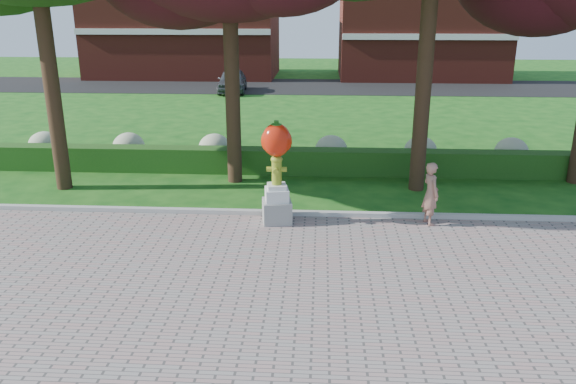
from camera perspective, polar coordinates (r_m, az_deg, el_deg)
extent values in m
plane|color=#124A13|center=(11.79, -0.04, -7.66)|extent=(100.00, 100.00, 0.00)
cube|color=#ADADA5|center=(14.52, 0.67, -2.21)|extent=(40.00, 0.18, 0.15)
cube|color=#134012|center=(18.23, 1.28, 3.15)|extent=(24.00, 0.70, 0.80)
ellipsoid|color=#B7BE91|center=(21.44, -23.48, 4.35)|extent=(1.10, 1.10, 0.99)
ellipsoid|color=#B7BE91|center=(20.27, -15.86, 4.44)|extent=(1.10, 1.10, 0.99)
ellipsoid|color=#B7BE91|center=(19.49, -7.47, 4.45)|extent=(1.10, 1.10, 0.99)
ellipsoid|color=#B7BE91|center=(19.15, 4.40, 4.31)|extent=(1.10, 1.10, 0.99)
ellipsoid|color=#B7BE91|center=(19.44, 13.30, 4.08)|extent=(1.10, 1.10, 0.99)
ellipsoid|color=#B7BE91|center=(20.18, 21.73, 3.77)|extent=(1.10, 1.10, 0.99)
cube|color=black|center=(38.93, 2.48, 10.67)|extent=(50.00, 8.00, 0.02)
cube|color=maroon|center=(45.87, -10.41, 15.93)|extent=(14.00, 8.00, 7.00)
cube|color=maroon|center=(45.23, 13.25, 15.34)|extent=(12.00, 8.00, 6.40)
cylinder|color=black|center=(17.45, -23.02, 10.95)|extent=(0.44, 0.44, 6.72)
cylinder|color=black|center=(16.92, -5.70, 11.14)|extent=(0.44, 0.44, 6.16)
cylinder|color=black|center=(16.41, 13.77, 12.47)|extent=(0.44, 0.44, 7.28)
cube|color=gray|center=(13.99, -1.13, -1.95)|extent=(0.80, 0.80, 0.56)
cube|color=silver|center=(13.85, -1.14, -0.26)|extent=(0.65, 0.65, 0.31)
cube|color=silver|center=(13.78, -1.15, 0.58)|extent=(0.52, 0.52, 0.11)
cylinder|color=olive|center=(13.67, -1.16, 2.06)|extent=(0.25, 0.25, 0.63)
ellipsoid|color=olive|center=(13.59, -1.17, 3.33)|extent=(0.29, 0.29, 0.20)
cylinder|color=olive|center=(13.67, -1.91, 2.34)|extent=(0.13, 0.12, 0.12)
cylinder|color=olive|center=(13.64, -0.41, 2.32)|extent=(0.13, 0.12, 0.12)
cylinder|color=olive|center=(13.49, -1.22, 2.13)|extent=(0.13, 0.13, 0.13)
cylinder|color=olive|center=(13.57, -1.17, 3.69)|extent=(0.09, 0.09, 0.06)
ellipsoid|color=red|center=(13.47, -1.18, 5.31)|extent=(0.70, 0.63, 0.81)
ellipsoid|color=red|center=(13.50, -2.04, 5.22)|extent=(0.34, 0.34, 0.52)
ellipsoid|color=red|center=(13.46, -0.32, 5.20)|extent=(0.34, 0.34, 0.52)
cylinder|color=#1E5413|center=(13.39, -1.19, 6.99)|extent=(0.11, 0.11, 0.13)
ellipsoid|color=#1E5413|center=(13.39, -1.19, 6.85)|extent=(0.27, 0.27, 0.09)
imported|color=#A26E5D|center=(14.14, 14.29, -0.15)|extent=(0.53, 0.66, 1.57)
imported|color=#45494E|center=(36.30, -5.69, 11.20)|extent=(1.98, 4.30, 1.43)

